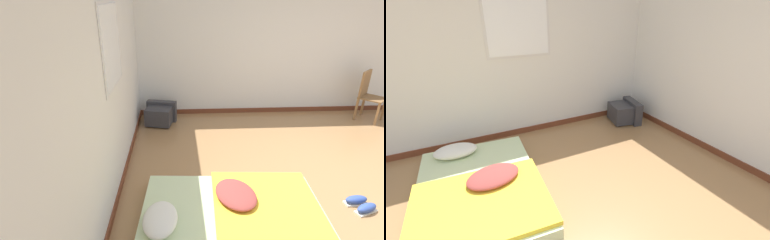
{
  "view_description": "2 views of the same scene",
  "coord_description": "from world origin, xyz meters",
  "views": [
    {
      "loc": [
        -2.79,
        2.17,
        2.25
      ],
      "look_at": [
        1.1,
        1.96,
        0.57
      ],
      "focal_mm": 28.0,
      "sensor_mm": 36.0,
      "label": 1
    },
    {
      "loc": [
        -0.41,
        -0.91,
        1.93
      ],
      "look_at": [
        1.07,
        1.93,
        0.49
      ],
      "focal_mm": 24.0,
      "sensor_mm": 36.0,
      "label": 2
    }
  ],
  "objects": [
    {
      "name": "mattress_bed",
      "position": [
        -0.32,
        1.59,
        0.1
      ],
      "size": [
        1.4,
        1.98,
        0.29
      ],
      "color": "beige",
      "rests_on": "ground_plane"
    },
    {
      "name": "wall_back",
      "position": [
        0.01,
        2.91,
        1.29
      ],
      "size": [
        7.94,
        0.08,
        2.6
      ],
      "color": "silver",
      "rests_on": "ground_plane"
    },
    {
      "name": "crt_tv",
      "position": [
        2.31,
        2.48,
        0.18
      ],
      "size": [
        0.55,
        0.58,
        0.38
      ],
      "color": "#333338",
      "rests_on": "ground_plane"
    }
  ]
}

